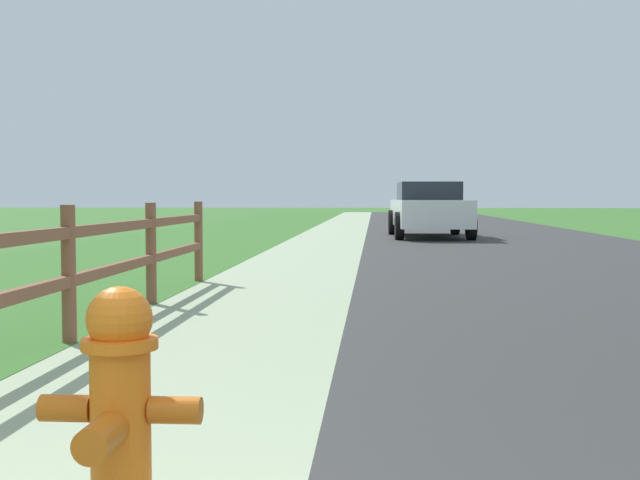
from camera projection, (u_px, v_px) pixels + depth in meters
name	position (u px, v px, depth m)	size (l,w,h in m)	color
ground_plane	(367.00, 232.00, 25.91)	(120.00, 120.00, 0.00)	#376C29
road_asphalt	(471.00, 230.00, 27.67)	(7.00, 66.00, 0.01)	#343434
curb_concrete	(280.00, 230.00, 28.11)	(6.00, 66.00, 0.01)	#A0AF8A
grass_verge	(236.00, 229.00, 28.21)	(5.00, 66.00, 0.00)	#376C29
fire_hydrant	(120.00, 415.00, 2.57)	(0.51, 0.42, 0.84)	orange
rail_fence	(69.00, 263.00, 6.22)	(0.11, 9.30, 1.06)	brown
parked_suv_white	(429.00, 209.00, 22.89)	(2.23, 5.04, 1.54)	white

